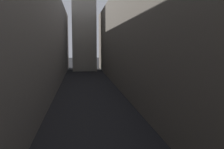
% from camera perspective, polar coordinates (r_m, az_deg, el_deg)
% --- Properties ---
extents(ground_plane, '(264.00, 264.00, 0.00)m').
position_cam_1_polar(ground_plane, '(38.07, -4.87, -5.64)').
color(ground_plane, black).
extents(building_block_left, '(13.03, 108.00, 18.53)m').
position_cam_1_polar(building_block_left, '(40.60, -22.49, 7.81)').
color(building_block_left, slate).
rests_on(building_block_left, ground).
extents(building_block_right, '(13.80, 108.00, 18.90)m').
position_cam_1_polar(building_block_right, '(41.59, 12.40, 8.36)').
color(building_block_right, '#60594F').
rests_on(building_block_right, ground).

